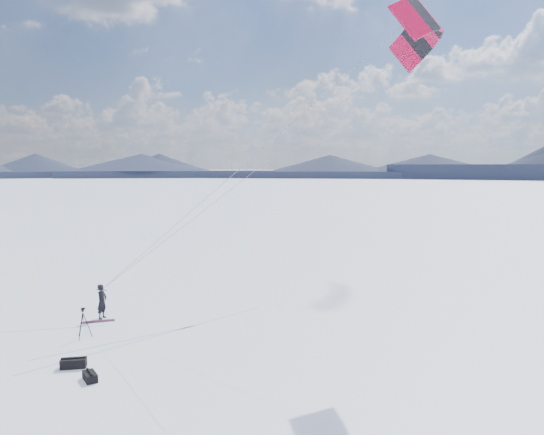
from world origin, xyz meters
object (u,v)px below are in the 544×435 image
at_px(snowkiter, 103,318).
at_px(tripod, 83,318).
at_px(gear_bag_a, 73,363).
at_px(snowboard, 98,321).
at_px(gear_bag_b, 90,376).

relative_size(snowkiter, tripod, 1.26).
bearing_deg(gear_bag_a, snowboard, 88.77).
relative_size(snowboard, tripod, 1.15).
height_order(snowkiter, tripod, tripod).
relative_size(tripod, gear_bag_a, 1.34).
bearing_deg(gear_bag_a, tripod, 92.71).
xyz_separation_m(snowkiter, snowboard, (0.14, -0.53, 0.02)).
relative_size(snowboard, gear_bag_a, 1.54).
height_order(snowboard, gear_bag_a, gear_bag_a).
xyz_separation_m(snowkiter, tripod, (1.07, -2.69, 0.85)).
distance_m(snowboard, tripod, 2.49).
xyz_separation_m(tripod, gear_bag_b, (3.16, -3.62, -0.70)).
height_order(snowboard, tripod, tripod).
relative_size(snowkiter, gear_bag_b, 2.04).
relative_size(gear_bag_a, gear_bag_b, 1.21).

